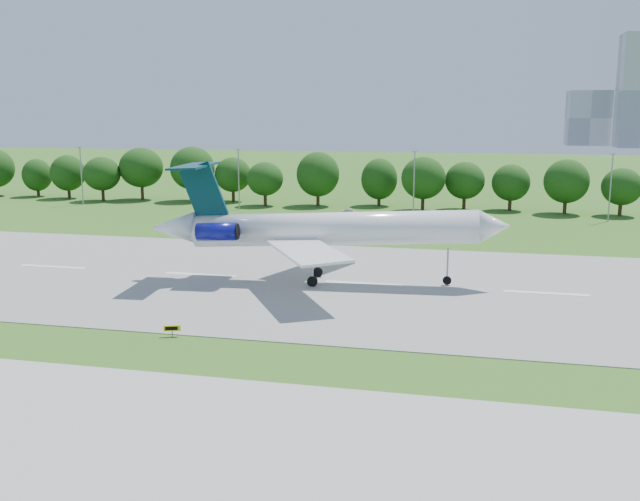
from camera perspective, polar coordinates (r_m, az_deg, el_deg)
The scene contains 9 objects.
ground at distance 57.16m, azimuth 19.58°, elevation -9.42°, with size 600.00×600.00×0.00m, color #2E6019.
runway at distance 80.98m, azimuth 17.65°, elevation -3.30°, with size 400.00×45.00×0.08m, color gray.
taxiway at distance 40.87m, azimuth 22.48°, elevation -18.04°, with size 400.00×23.00×0.08m, color #ADADA8.
tree_line at distance 146.09m, azimuth 15.78°, elevation 5.42°, with size 288.40×8.40×10.40m.
light_poles at distance 136.03m, azimuth 14.92°, elevation 5.15°, with size 175.90×0.25×12.19m.
airliner at distance 81.31m, azimuth -0.32°, elevation 1.83°, with size 41.20×29.87×13.81m.
taxi_sign_left at distance 63.93m, azimuth -11.74°, elevation -6.12°, with size 1.43×0.62×1.02m.
service_vehicle_a at distance 151.15m, azimuth -8.97°, elevation 3.76°, with size 1.34×3.85×1.27m, color white.
service_vehicle_b at distance 137.49m, azimuth 2.45°, elevation 3.15°, with size 1.35×3.35×1.14m, color beige.
Camera 1 is at (-7.11, -53.33, 19.31)m, focal length 40.00 mm.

